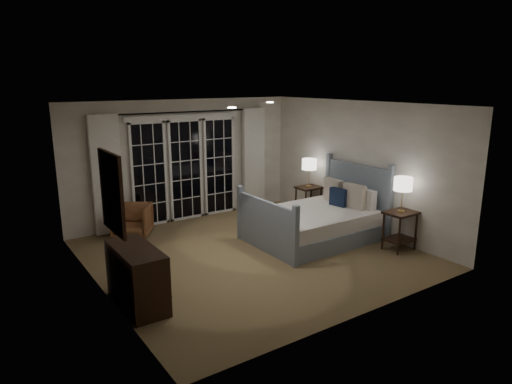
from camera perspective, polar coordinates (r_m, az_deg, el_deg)
floor at (r=7.82m, az=-0.55°, el=-7.73°), size 5.00×5.00×0.00m
ceiling at (r=7.28m, az=-0.60°, el=10.88°), size 5.00×5.00×0.00m
wall_left at (r=6.45m, az=-19.38°, el=-1.56°), size 0.02×5.00×2.50m
wall_right at (r=9.06m, az=12.72°, el=3.16°), size 0.02×5.00×2.50m
wall_back at (r=9.60m, az=-8.91°, el=3.92°), size 5.00×0.02×2.50m
wall_front at (r=5.62m, az=13.76°, el=-3.40°), size 5.00×0.02×2.50m
french_doors at (r=9.59m, az=-8.77°, el=2.94°), size 2.50×0.04×2.20m
curtain_rod at (r=9.39m, az=-8.87°, el=9.86°), size 3.50×0.03×0.03m
curtain_left at (r=8.93m, az=-18.14°, el=2.01°), size 0.55×0.10×2.25m
curtain_right at (r=10.32m, az=-0.29°, el=4.21°), size 0.55×0.10×2.25m
downlight_a at (r=8.23m, az=1.76°, el=11.15°), size 0.12×0.12×0.01m
downlight_b at (r=6.63m, az=-3.04°, el=10.48°), size 0.12×0.12×0.01m
bed at (r=8.51m, az=7.56°, el=-3.70°), size 2.24×1.61×1.31m
nightstand_left at (r=8.25m, az=17.55°, el=-3.90°), size 0.53×0.42×0.69m
nightstand_right at (r=9.85m, az=6.57°, el=-0.59°), size 0.51×0.41×0.66m
lamp_left at (r=8.07m, az=17.92°, el=0.92°), size 0.31×0.31×0.60m
lamp_right at (r=9.70m, az=6.68°, el=3.44°), size 0.31×0.31×0.60m
armchair at (r=8.88m, az=-15.21°, el=-3.49°), size 0.92×0.92×0.61m
dresser at (r=6.21m, az=-14.67°, el=-10.18°), size 0.48×1.12×0.79m
mirror at (r=5.78m, az=-17.57°, el=-0.09°), size 0.05×0.85×1.00m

